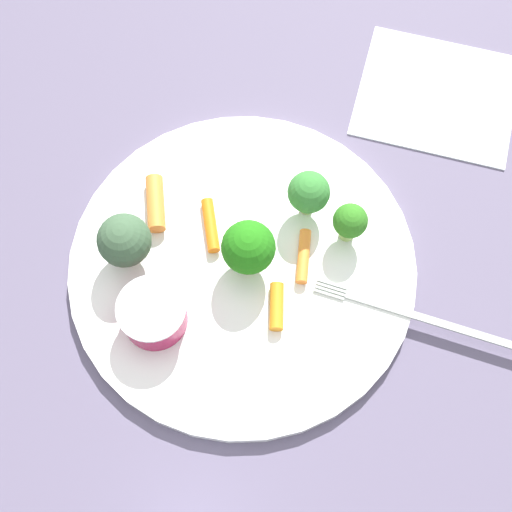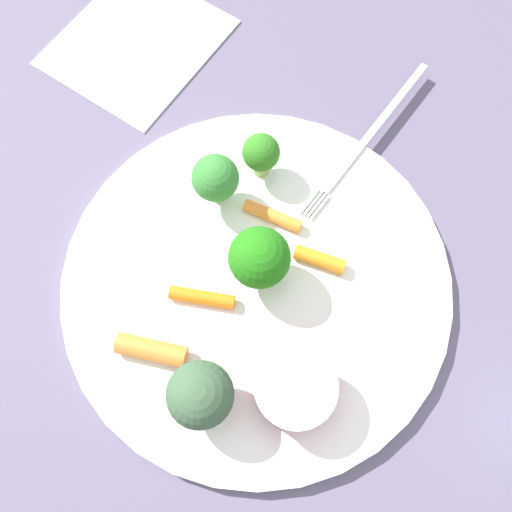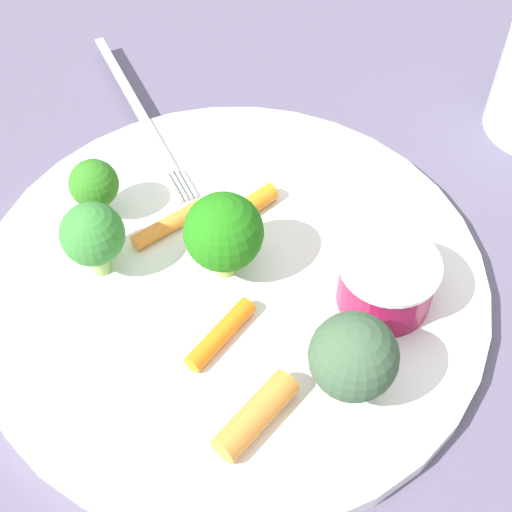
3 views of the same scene
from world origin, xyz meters
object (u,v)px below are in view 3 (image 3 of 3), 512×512
(sauce_cup, at_px, (386,281))
(carrot_stick_3, at_px, (249,206))
(carrot_stick_2, at_px, (168,225))
(broccoli_floret_2, at_px, (94,186))
(carrot_stick_0, at_px, (221,334))
(fork, at_px, (141,115))
(carrot_stick_1, at_px, (256,415))
(broccoli_floret_0, at_px, (356,355))
(plate, at_px, (232,282))
(broccoli_floret_1, at_px, (227,230))
(broccoli_floret_3, at_px, (93,235))

(sauce_cup, xyz_separation_m, carrot_stick_3, (-0.10, -0.02, -0.01))
(carrot_stick_2, bearing_deg, broccoli_floret_2, -145.84)
(carrot_stick_0, bearing_deg, fork, 158.56)
(carrot_stick_1, bearing_deg, fork, 159.15)
(broccoli_floret_2, relative_size, carrot_stick_0, 0.88)
(broccoli_floret_0, xyz_separation_m, broccoli_floret_2, (-0.19, -0.04, -0.01))
(carrot_stick_2, xyz_separation_m, carrot_stick_3, (0.02, 0.05, 0.00))
(plate, distance_m, fork, 0.16)
(broccoli_floret_0, bearing_deg, carrot_stick_3, 163.52)
(plate, bearing_deg, sauce_cup, 39.48)
(carrot_stick_2, distance_m, carrot_stick_3, 0.05)
(carrot_stick_2, relative_size, fork, 0.27)
(plate, height_order, broccoli_floret_1, broccoli_floret_1)
(broccoli_floret_3, bearing_deg, carrot_stick_3, 77.21)
(carrot_stick_2, height_order, carrot_stick_3, carrot_stick_3)
(broccoli_floret_1, xyz_separation_m, broccoli_floret_3, (-0.05, -0.06, -0.00))
(broccoli_floret_0, distance_m, fork, 0.26)
(broccoli_floret_0, bearing_deg, sauce_cup, 117.65)
(broccoli_floret_1, height_order, carrot_stick_0, broccoli_floret_1)
(sauce_cup, bearing_deg, carrot_stick_1, -83.35)
(broccoli_floret_2, bearing_deg, carrot_stick_2, 34.16)
(broccoli_floret_3, xyz_separation_m, fork, (-0.10, 0.10, -0.03))
(broccoli_floret_3, relative_size, carrot_stick_1, 0.98)
(broccoli_floret_3, height_order, carrot_stick_0, broccoli_floret_3)
(plate, xyz_separation_m, carrot_stick_3, (-0.03, 0.04, 0.01))
(broccoli_floret_0, distance_m, broccoli_floret_2, 0.20)
(sauce_cup, relative_size, carrot_stick_1, 1.10)
(broccoli_floret_2, height_order, fork, broccoli_floret_2)
(sauce_cup, relative_size, carrot_stick_2, 1.16)
(carrot_stick_0, relative_size, carrot_stick_1, 0.96)
(fork, bearing_deg, broccoli_floret_3, -44.43)
(carrot_stick_1, bearing_deg, carrot_stick_0, 161.31)
(carrot_stick_3, bearing_deg, carrot_stick_0, -49.02)
(carrot_stick_1, bearing_deg, broccoli_floret_1, 149.14)
(broccoli_floret_1, height_order, carrot_stick_1, broccoli_floret_1)
(plate, height_order, broccoli_floret_3, broccoli_floret_3)
(sauce_cup, bearing_deg, carrot_stick_0, -113.36)
(fork, bearing_deg, carrot_stick_3, 0.26)
(carrot_stick_2, height_order, fork, carrot_stick_2)
(broccoli_floret_0, distance_m, carrot_stick_0, 0.08)
(broccoli_floret_1, height_order, carrot_stick_3, broccoli_floret_1)
(broccoli_floret_0, bearing_deg, plate, -179.09)
(sauce_cup, xyz_separation_m, carrot_stick_0, (-0.04, -0.09, -0.01))
(plate, height_order, fork, fork)
(broccoli_floret_2, relative_size, fork, 0.24)
(sauce_cup, xyz_separation_m, broccoli_floret_3, (-0.13, -0.12, 0.01))
(carrot_stick_2, bearing_deg, broccoli_floret_0, 3.53)
(plate, distance_m, broccoli_floret_1, 0.04)
(plate, distance_m, broccoli_floret_0, 0.11)
(carrot_stick_2, bearing_deg, carrot_stick_3, 66.35)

